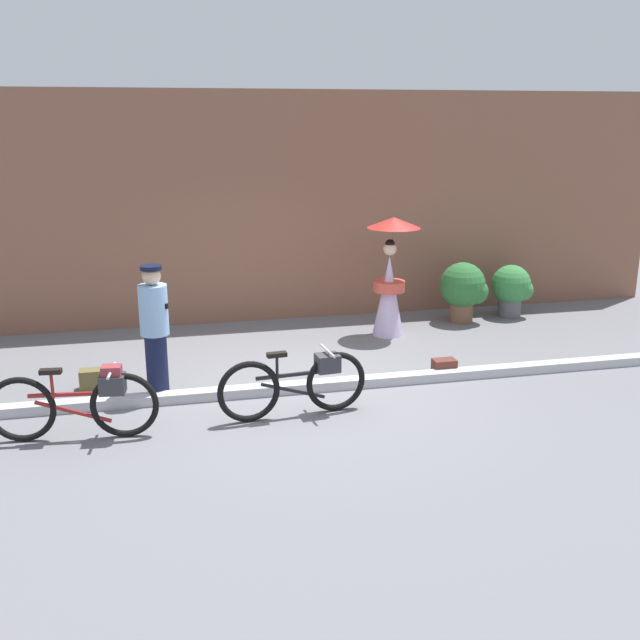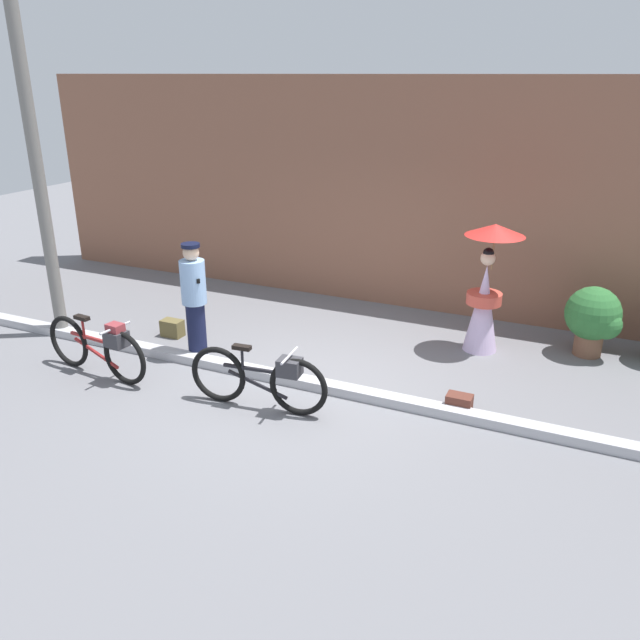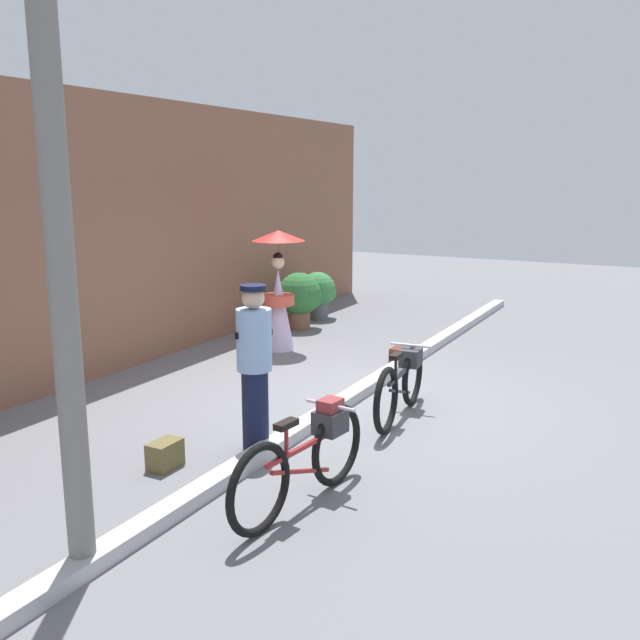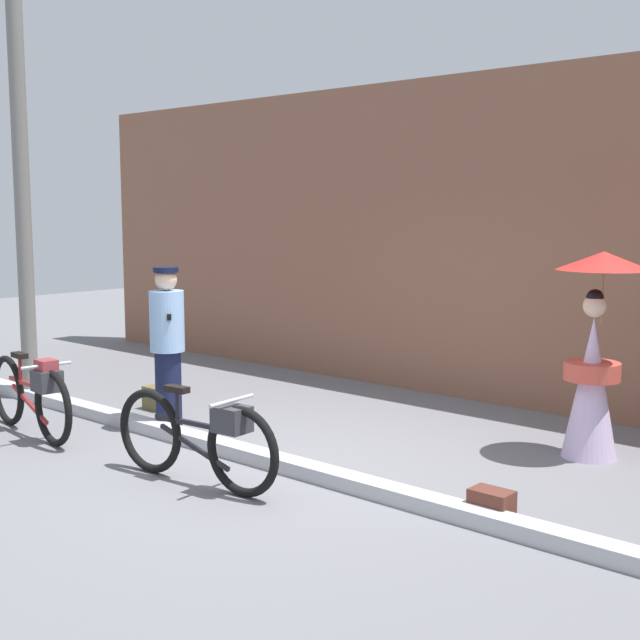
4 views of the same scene
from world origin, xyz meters
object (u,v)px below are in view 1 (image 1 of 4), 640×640
Objects in this scene: potted_plant_small at (464,288)px; backpack_on_pavement at (444,367)px; bicycle_near_officer at (298,383)px; bicycle_far_side at (80,402)px; potted_plant_by_door at (512,288)px; person_officer at (155,329)px; backpack_spare at (93,379)px; person_with_parasol at (390,277)px.

potted_plant_small reaches higher than backpack_on_pavement.
potted_plant_small reaches higher than bicycle_near_officer.
bicycle_far_side reaches higher than bicycle_near_officer.
person_officer is at bearing -157.36° from potted_plant_by_door.
potted_plant_small is 6.07m from backpack_spare.
potted_plant_small is (3.43, 3.24, 0.17)m from bicycle_near_officer.
person_officer reaches higher than potted_plant_by_door.
person_with_parasol is 1.53m from potted_plant_small.
backpack_spare reaches higher than backpack_on_pavement.
backpack_on_pavement is (4.48, 0.97, -0.30)m from bicycle_far_side.
backpack_spare is at bearing 173.41° from backpack_on_pavement.
bicycle_near_officer is 0.95× the size of person_with_parasol.
potted_plant_small is (5.77, 3.34, 0.15)m from bicycle_far_side.
potted_plant_small reaches higher than bicycle_far_side.
bicycle_near_officer is 0.98× the size of bicycle_far_side.
bicycle_near_officer is 2.32m from backpack_on_pavement.
backpack_on_pavement is (3.68, -0.05, -0.75)m from person_officer.
person_officer is 1.85× the size of potted_plant_by_door.
bicycle_near_officer is 5.40× the size of backpack_spare.
backpack_spare is (-4.47, 0.52, 0.02)m from backpack_on_pavement.
person_with_parasol is 6.15× the size of backpack_on_pavement.
bicycle_far_side is at bearing -128.13° from person_officer.
backpack_spare is at bearing 89.64° from bicycle_far_side.
bicycle_far_side is at bearing -149.93° from potted_plant_small.
person_officer is at bearing 51.87° from bicycle_far_side.
backpack_on_pavement is at bearing -118.71° from potted_plant_small.
bicycle_far_side is at bearing -90.36° from backpack_spare.
bicycle_near_officer is 4.72m from potted_plant_small.
bicycle_near_officer is 1.96× the size of potted_plant_by_door.
backpack_spare is (-0.79, 0.47, -0.73)m from person_officer.
backpack_on_pavement is at bearing 22.19° from bicycle_near_officer.
potted_plant_small is at bearing 61.29° from backpack_on_pavement.
bicycle_far_side is 1.78× the size of potted_plant_small.
person_officer is at bearing -30.72° from backpack_spare.
bicycle_near_officer is at bearing -142.27° from potted_plant_by_door.
potted_plant_by_door reaches higher than bicycle_near_officer.
potted_plant_by_door is 0.95m from potted_plant_small.
bicycle_near_officer is at bearing 2.50° from bicycle_far_side.
bicycle_near_officer is 2.34m from bicycle_far_side.
person_officer is 5.50m from potted_plant_small.
potted_plant_by_door is at bearing 48.32° from backpack_on_pavement.
person_officer is at bearing -154.96° from potted_plant_small.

